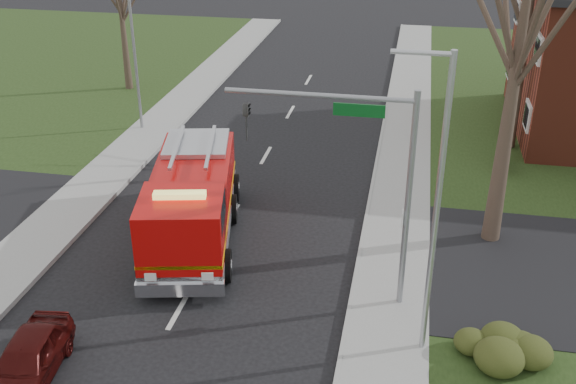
# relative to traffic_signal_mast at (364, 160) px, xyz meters

# --- Properties ---
(ground) EXTENTS (120.00, 120.00, 0.00)m
(ground) POSITION_rel_traffic_signal_mast_xyz_m (-5.21, -1.50, -4.71)
(ground) COLOR black
(ground) RESTS_ON ground
(sidewalk_right) EXTENTS (2.40, 80.00, 0.15)m
(sidewalk_right) POSITION_rel_traffic_signal_mast_xyz_m (0.99, -1.50, -4.63)
(sidewalk_right) COLOR gray
(sidewalk_right) RESTS_ON ground
(health_center_sign) EXTENTS (0.12, 2.00, 1.40)m
(health_center_sign) POSITION_rel_traffic_signal_mast_xyz_m (5.29, 11.00, -3.83)
(health_center_sign) COLOR #4C1112
(health_center_sign) RESTS_ON ground
(hedge_corner) EXTENTS (2.80, 2.00, 0.90)m
(hedge_corner) POSITION_rel_traffic_signal_mast_xyz_m (3.79, -2.50, -4.13)
(hedge_corner) COLOR #253212
(hedge_corner) RESTS_ON lawn_right
(bare_tree_near) EXTENTS (6.00, 6.00, 12.00)m
(bare_tree_near) POSITION_rel_traffic_signal_mast_xyz_m (4.29, 4.50, 2.71)
(bare_tree_near) COLOR #3E2E24
(bare_tree_near) RESTS_ON ground
(bare_tree_far) EXTENTS (5.25, 5.25, 10.50)m
(bare_tree_far) POSITION_rel_traffic_signal_mast_xyz_m (5.79, 13.50, 1.78)
(bare_tree_far) COLOR #3E2E24
(bare_tree_far) RESTS_ON ground
(traffic_signal_mast) EXTENTS (5.29, 0.18, 6.80)m
(traffic_signal_mast) POSITION_rel_traffic_signal_mast_xyz_m (0.00, 0.00, 0.00)
(traffic_signal_mast) COLOR gray
(traffic_signal_mast) RESTS_ON ground
(streetlight_pole) EXTENTS (1.48, 0.16, 8.40)m
(streetlight_pole) POSITION_rel_traffic_signal_mast_xyz_m (1.93, -2.00, -0.16)
(streetlight_pole) COLOR #B7BABF
(streetlight_pole) RESTS_ON ground
(utility_pole_far) EXTENTS (0.14, 0.14, 7.00)m
(utility_pole_far) POSITION_rel_traffic_signal_mast_xyz_m (-12.01, 12.50, -1.21)
(utility_pole_far) COLOR gray
(utility_pole_far) RESTS_ON ground
(fire_engine) EXTENTS (4.32, 8.17, 3.14)m
(fire_engine) POSITION_rel_traffic_signal_mast_xyz_m (-6.05, 2.52, -3.29)
(fire_engine) COLOR #BE0A08
(fire_engine) RESTS_ON ground
(parked_car_maroon) EXTENTS (1.89, 3.75, 1.23)m
(parked_car_maroon) POSITION_rel_traffic_signal_mast_xyz_m (-8.01, -5.08, -4.09)
(parked_car_maroon) COLOR #380A09
(parked_car_maroon) RESTS_ON ground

